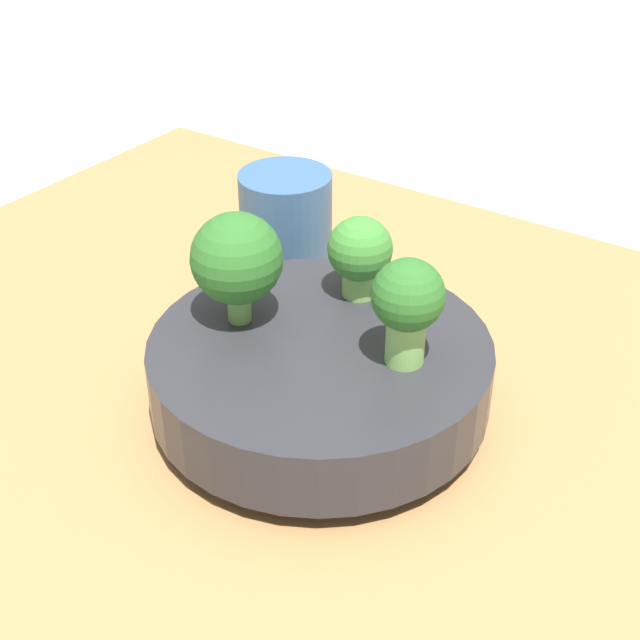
# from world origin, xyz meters

# --- Properties ---
(ground_plane) EXTENTS (6.00, 6.00, 0.00)m
(ground_plane) POSITION_xyz_m (0.00, 0.00, 0.00)
(ground_plane) COLOR #ADA89E
(table) EXTENTS (1.08, 0.76, 0.04)m
(table) POSITION_xyz_m (0.00, 0.00, 0.02)
(table) COLOR #9E7042
(table) RESTS_ON ground_plane
(bowl) EXTENTS (0.26, 0.26, 0.07)m
(bowl) POSITION_xyz_m (0.03, 0.02, 0.07)
(bowl) COLOR #28282D
(bowl) RESTS_ON table
(broccoli_floret_front) EXTENTS (0.05, 0.05, 0.07)m
(broccoli_floret_front) POSITION_xyz_m (0.05, -0.05, 0.14)
(broccoli_floret_front) COLOR #7AB256
(broccoli_floret_front) RESTS_ON bowl
(broccoli_floret_right) EXTENTS (0.07, 0.07, 0.09)m
(broccoli_floret_right) POSITION_xyz_m (0.10, 0.03, 0.15)
(broccoli_floret_right) COLOR #609347
(broccoli_floret_right) RESTS_ON bowl
(broccoli_floret_left) EXTENTS (0.05, 0.05, 0.08)m
(broccoli_floret_left) POSITION_xyz_m (-0.03, 0.01, 0.15)
(broccoli_floret_left) COLOR #7AB256
(broccoli_floret_left) RESTS_ON bowl
(cup) EXTENTS (0.09, 0.09, 0.10)m
(cup) POSITION_xyz_m (0.18, -0.14, 0.09)
(cup) COLOR #33567F
(cup) RESTS_ON table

